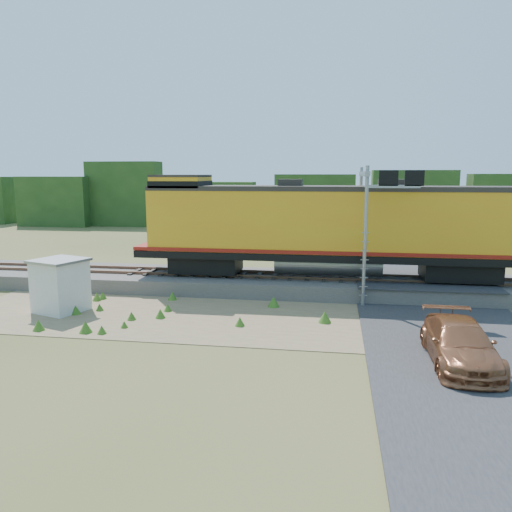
% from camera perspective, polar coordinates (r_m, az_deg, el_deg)
% --- Properties ---
extents(ground, '(140.00, 140.00, 0.00)m').
position_cam_1_polar(ground, '(22.00, 2.64, -7.54)').
color(ground, '#475123').
rests_on(ground, ground).
extents(ballast, '(70.00, 5.00, 0.80)m').
position_cam_1_polar(ballast, '(27.68, 4.04, -3.17)').
color(ballast, slate).
rests_on(ballast, ground).
extents(rails, '(70.00, 1.54, 0.16)m').
position_cam_1_polar(rails, '(27.58, 4.05, -2.20)').
color(rails, brown).
rests_on(rails, ballast).
extents(dirt_shoulder, '(26.00, 8.00, 0.03)m').
position_cam_1_polar(dirt_shoulder, '(22.77, -2.26, -6.91)').
color(dirt_shoulder, '#8C7754').
rests_on(dirt_shoulder, ground).
extents(road, '(7.00, 66.00, 0.86)m').
position_cam_1_polar(road, '(23.05, 20.57, -7.13)').
color(road, '#38383A').
rests_on(road, ground).
extents(tree_line_north, '(130.00, 3.00, 6.50)m').
position_cam_1_polar(tree_line_north, '(59.07, 6.83, 6.05)').
color(tree_line_north, '#203E16').
rests_on(tree_line_north, ground).
extents(weed_clumps, '(15.00, 6.20, 0.56)m').
position_cam_1_polar(weed_clumps, '(22.73, -6.20, -7.03)').
color(weed_clumps, '#3C6B1E').
rests_on(weed_clumps, ground).
extents(locomotive, '(20.91, 3.19, 5.40)m').
position_cam_1_polar(locomotive, '(27.08, 7.67, 3.40)').
color(locomotive, black).
rests_on(locomotive, rails).
extents(shed, '(2.68, 2.68, 2.50)m').
position_cam_1_polar(shed, '(24.98, -21.45, -3.14)').
color(shed, silver).
rests_on(shed, ground).
extents(signal_gantry, '(2.69, 6.20, 6.79)m').
position_cam_1_polar(signal_gantry, '(26.36, 12.98, 6.33)').
color(signal_gantry, gray).
rests_on(signal_gantry, ground).
extents(car, '(2.06, 5.04, 1.46)m').
position_cam_1_polar(car, '(18.44, 22.27, -9.23)').
color(car, '#9C5D3A').
rests_on(car, ground).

